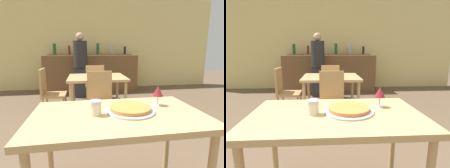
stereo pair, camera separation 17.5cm
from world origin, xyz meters
TOP-DOWN VIEW (x-y plane):
  - wall_back at (0.00, 4.42)m, footprint 8.00×0.05m
  - dining_table_near at (0.00, 0.00)m, footprint 1.20×0.70m
  - dining_table_far at (0.01, 1.98)m, footprint 1.02×0.86m
  - bar_counter at (0.00, 3.92)m, footprint 2.60×0.56m
  - bar_back_shelf at (-0.02, 4.06)m, footprint 2.39×0.24m
  - chair_far_side_front at (0.01, 1.39)m, footprint 0.40×0.40m
  - chair_far_side_back at (0.01, 2.58)m, footprint 0.40×0.40m
  - chair_far_side_left at (-0.83, 1.98)m, footprint 0.40×0.40m
  - pizza_tray at (0.09, 0.02)m, footprint 0.36×0.36m
  - cheese_shaker at (-0.16, -0.01)m, footprint 0.08×0.08m
  - person_standing at (-0.30, 3.34)m, footprint 0.34×0.34m
  - wine_glass at (0.34, 0.12)m, footprint 0.08×0.08m

SIDE VIEW (x-z plane):
  - chair_far_side_front at x=0.01m, z-range 0.06..0.95m
  - chair_far_side_back at x=0.01m, z-range 0.06..0.95m
  - chair_far_side_left at x=-0.83m, z-range 0.06..0.95m
  - bar_counter at x=0.00m, z-range 0.00..1.05m
  - dining_table_far at x=0.01m, z-range 0.29..1.02m
  - dining_table_near at x=0.00m, z-range 0.30..1.07m
  - pizza_tray at x=0.09m, z-range 0.77..0.80m
  - cheese_shaker at x=-0.16m, z-range 0.77..0.87m
  - person_standing at x=-0.30m, z-range 0.07..1.69m
  - wine_glass at x=0.34m, z-range 0.80..0.96m
  - bar_back_shelf at x=-0.02m, z-range 0.96..1.29m
  - wall_back at x=0.00m, z-range 0.00..2.80m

